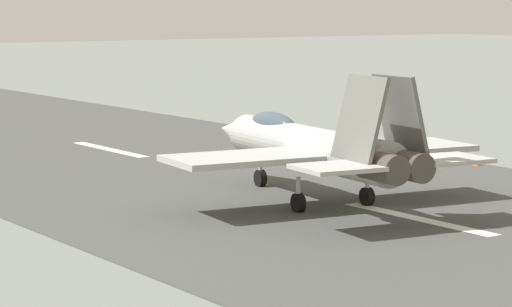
% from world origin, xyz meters
% --- Properties ---
extents(ground_plane, '(400.00, 400.00, 0.00)m').
position_xyz_m(ground_plane, '(0.00, 0.00, 0.00)').
color(ground_plane, slate).
extents(runway_strip, '(240.00, 26.00, 0.02)m').
position_xyz_m(runway_strip, '(-0.02, 0.00, 0.01)').
color(runway_strip, '#454745').
rests_on(runway_strip, ground).
extents(fighter_jet, '(16.27, 13.44, 5.54)m').
position_xyz_m(fighter_jet, '(4.93, 1.08, 2.35)').
color(fighter_jet, '#B2B4B5').
rests_on(fighter_jet, ground).
extents(crew_person, '(0.67, 0.41, 1.61)m').
position_xyz_m(crew_person, '(16.68, -5.97, 0.80)').
color(crew_person, '#1E2338').
rests_on(crew_person, ground).
extents(marker_cone_mid, '(0.44, 0.44, 0.55)m').
position_xyz_m(marker_cone_mid, '(8.75, -12.37, 0.28)').
color(marker_cone_mid, orange).
rests_on(marker_cone_mid, ground).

